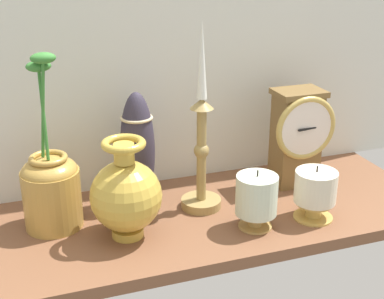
% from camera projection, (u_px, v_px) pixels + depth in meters
% --- Properties ---
extents(ground_plane, '(1.00, 0.36, 0.02)m').
position_uv_depth(ground_plane, '(194.00, 219.00, 1.10)').
color(ground_plane, brown).
extents(back_wall, '(1.20, 0.02, 0.65)m').
position_uv_depth(back_wall, '(165.00, 36.00, 1.14)').
color(back_wall, silver).
rests_on(back_wall, ground_plane).
extents(mantel_clock, '(0.14, 0.09, 0.22)m').
position_uv_depth(mantel_clock, '(298.00, 136.00, 1.19)').
color(mantel_clock, brown).
rests_on(mantel_clock, ground_plane).
extents(candlestick_tall_left, '(0.08, 0.08, 0.38)m').
position_uv_depth(candlestick_tall_left, '(201.00, 151.00, 1.08)').
color(candlestick_tall_left, '#9E8349').
rests_on(candlestick_tall_left, ground_plane).
extents(brass_vase_bulbous, '(0.13, 0.13, 0.19)m').
position_uv_depth(brass_vase_bulbous, '(126.00, 194.00, 0.99)').
color(brass_vase_bulbous, gold).
rests_on(brass_vase_bulbous, ground_plane).
extents(brass_vase_jar, '(0.11, 0.11, 0.34)m').
position_uv_depth(brass_vase_jar, '(51.00, 187.00, 1.02)').
color(brass_vase_jar, '#B58B3E').
rests_on(brass_vase_jar, ground_plane).
extents(pillar_candle_front, '(0.08, 0.08, 0.12)m').
position_uv_depth(pillar_candle_front, '(256.00, 198.00, 1.03)').
color(pillar_candle_front, tan).
rests_on(pillar_candle_front, ground_plane).
extents(pillar_candle_near_clock, '(0.08, 0.08, 0.11)m').
position_uv_depth(pillar_candle_near_clock, '(315.00, 192.00, 1.06)').
color(pillar_candle_near_clock, tan).
rests_on(pillar_candle_near_clock, ground_plane).
extents(tall_ceramic_vase, '(0.07, 0.07, 0.24)m').
position_uv_depth(tall_ceramic_vase, '(138.00, 148.00, 1.10)').
color(tall_ceramic_vase, '#312C3B').
rests_on(tall_ceramic_vase, ground_plane).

